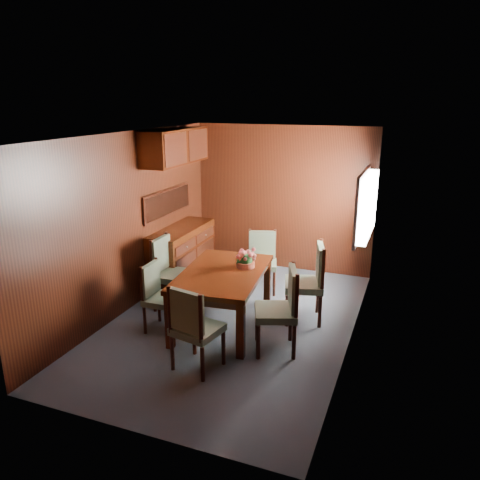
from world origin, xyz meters
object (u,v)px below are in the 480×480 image
at_px(chair_right_near, 282,305).
at_px(flower_centerpiece, 246,258).
at_px(chair_head, 193,325).
at_px(dining_table, 223,279).
at_px(sideboard, 182,255).
at_px(chair_left_near, 158,293).

distance_m(chair_right_near, flower_centerpiece, 0.92).
bearing_deg(chair_head, dining_table, 107.70).
height_order(sideboard, chair_head, chair_head).
xyz_separation_m(sideboard, chair_head, (1.28, -2.18, 0.09)).
xyz_separation_m(chair_right_near, flower_centerpiece, (-0.66, 0.57, 0.29)).
xyz_separation_m(dining_table, chair_right_near, (0.88, -0.33, -0.07)).
bearing_deg(chair_right_near, chair_head, 114.66).
bearing_deg(dining_table, sideboard, 130.67).
height_order(dining_table, chair_head, chair_head).
relative_size(chair_head, flower_centerpiece, 3.83).
bearing_deg(chair_head, chair_right_near, 56.45).
bearing_deg(flower_centerpiece, chair_left_near, -145.48).
relative_size(dining_table, flower_centerpiece, 6.52).
bearing_deg(dining_table, chair_head, -89.53).
bearing_deg(chair_right_near, sideboard, 34.47).
height_order(sideboard, dining_table, sideboard).
xyz_separation_m(chair_left_near, chair_head, (0.83, -0.70, 0.05)).
xyz_separation_m(dining_table, chair_left_near, (-0.71, -0.39, -0.14)).
distance_m(chair_right_near, chair_head, 1.07).
xyz_separation_m(dining_table, chair_head, (0.12, -1.09, -0.09)).
bearing_deg(flower_centerpiece, dining_table, -131.63).
bearing_deg(chair_left_near, sideboard, -164.55).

